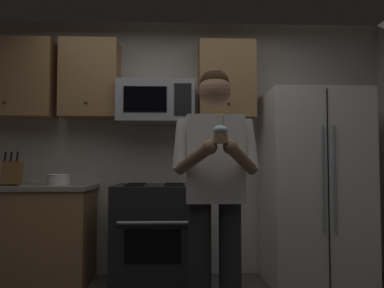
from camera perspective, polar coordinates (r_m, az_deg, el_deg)
The scene contains 10 objects.
wall_back at distance 4.13m, azimuth -2.98°, elevation -0.36°, with size 4.40×0.10×2.60m, color beige.
oven_range at distance 3.80m, azimuth -5.40°, elevation -12.82°, with size 0.76×0.70×0.93m.
microwave at distance 3.91m, azimuth -5.22°, elevation 5.99°, with size 0.74×0.41×0.40m.
refrigerator at distance 3.93m, azimuth 17.15°, elevation -5.94°, with size 0.90×0.75×1.80m.
cabinet_row_upper at distance 4.07m, azimuth -13.38°, elevation 8.99°, with size 2.78×0.36×0.76m.
counter_left at distance 4.10m, azimuth -24.28°, elevation -11.85°, with size 1.44×0.66×0.92m.
knife_block at distance 4.00m, azimuth -24.56°, elevation -3.84°, with size 0.16×0.15×0.32m.
bowl_large_white at distance 3.95m, azimuth -18.74°, elevation -4.83°, with size 0.22×0.22×0.10m.
person at distance 2.64m, azimuth 3.34°, elevation -5.52°, with size 0.60×0.48×1.76m.
cupcake at distance 2.32m, azimuth 4.13°, elevation 1.47°, with size 0.09×0.09×0.17m.
Camera 1 is at (0.04, -2.38, 1.11)m, focal length 36.97 mm.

